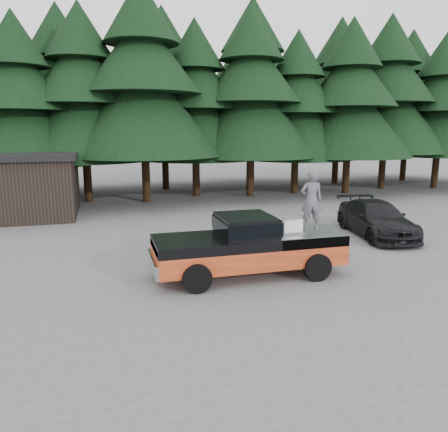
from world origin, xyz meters
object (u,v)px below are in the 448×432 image
object	(u,v)px
air_compressor	(290,226)
man_on_bed	(311,200)
pickup_truck	(248,255)
parked_car	(376,219)

from	to	relation	value
air_compressor	man_on_bed	world-z (taller)	man_on_bed
pickup_truck	man_on_bed	bearing A→B (deg)	2.69
pickup_truck	man_on_bed	distance (m)	2.67
parked_car	pickup_truck	bearing A→B (deg)	-144.32
man_on_bed	parked_car	xyz separation A→B (m)	(4.83, 3.37, -1.55)
pickup_truck	parked_car	size ratio (longest dim) A/B	1.20
pickup_truck	parked_car	xyz separation A→B (m)	(6.95, 3.47, 0.06)
pickup_truck	parked_car	world-z (taller)	parked_car
air_compressor	parked_car	bearing A→B (deg)	31.06
air_compressor	parked_car	size ratio (longest dim) A/B	0.12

